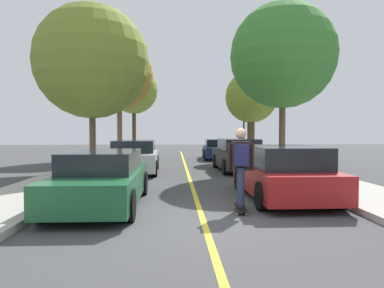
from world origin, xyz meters
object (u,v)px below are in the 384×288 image
parked_car_left_near (135,157)px  street_tree_left_far (134,90)px  parked_car_right_nearest (283,173)px  street_tree_left_near (119,76)px  fire_hydrant (279,162)px  street_tree_right_near (251,98)px  streetlamp (244,103)px  street_tree_left_nearest (92,62)px  skateboard (240,208)px  parked_car_left_nearest (102,179)px  street_tree_right_nearest (283,56)px  parked_car_right_far (219,149)px  parked_car_right_near (238,155)px  skateboarder (241,163)px

parked_car_left_near → street_tree_left_far: (-1.74, 15.12, 4.57)m
parked_car_right_nearest → street_tree_left_near: size_ratio=0.57×
parked_car_left_near → fire_hydrant: (6.00, -0.75, -0.19)m
parked_car_left_near → street_tree_right_near: street_tree_right_near is taller
streetlamp → parked_car_right_nearest: bearing=-97.2°
street_tree_left_nearest → skateboard: size_ratio=8.01×
parked_car_left_nearest → streetlamp: bearing=66.8°
street_tree_right_nearest → parked_car_left_near: bearing=177.1°
parked_car_right_nearest → parked_car_right_far: size_ratio=1.01×
parked_car_right_near → street_tree_left_far: 16.63m
parked_car_left_nearest → street_tree_left_near: (-1.74, 13.93, 4.61)m
street_tree_left_nearest → skateboarder: size_ratio=4.03×
street_tree_right_near → streetlamp: streetlamp is taller
parked_car_left_near → street_tree_left_near: (-1.74, 7.28, 4.56)m
parked_car_right_nearest → fire_hydrant: 5.46m
street_tree_right_near → skateboard: (-3.12, -13.14, -3.67)m
parked_car_right_nearest → fire_hydrant: (1.50, 5.25, -0.18)m
parked_car_left_near → parked_car_right_far: 8.42m
skateboard → skateboarder: 0.98m
parked_car_right_near → street_tree_left_near: bearing=132.2°
parked_car_left_nearest → parked_car_right_nearest: 4.55m
parked_car_right_near → fire_hydrant: (1.50, -1.15, -0.20)m
street_tree_left_far → street_tree_right_nearest: (7.98, -15.45, -0.33)m
street_tree_left_nearest → street_tree_right_nearest: 7.99m
parked_car_right_near → street_tree_left_near: (-6.24, 6.88, 4.55)m
parked_car_left_near → street_tree_left_nearest: bearing=-178.8°
parked_car_right_near → street_tree_right_nearest: bearing=-22.6°
street_tree_right_near → streetlamp: 2.20m
street_tree_left_near → street_tree_left_far: (0.00, 7.84, 0.01)m
parked_car_right_nearest → parked_car_right_near: parked_car_right_near is taller
parked_car_left_nearest → parked_car_right_far: (4.50, 13.76, -0.01)m
street_tree_left_nearest → street_tree_right_near: (7.98, 5.74, -0.89)m
street_tree_right_nearest → fire_hydrant: 4.46m
parked_car_right_nearest → skateboard: size_ratio=4.84×
street_tree_right_nearest → street_tree_right_near: size_ratio=1.35×
street_tree_left_near → parked_car_right_near: bearing=-47.8°
street_tree_left_near → skateboarder: bearing=-71.8°
parked_car_left_near → street_tree_right_near: 9.00m
street_tree_left_far → street_tree_right_nearest: bearing=-62.7°
parked_car_right_near → streetlamp: size_ratio=0.69×
parked_car_left_near → street_tree_left_far: size_ratio=0.59×
street_tree_left_near → street_tree_left_far: bearing=90.0°
parked_car_left_near → skateboard: (3.12, -7.43, -0.59)m
parked_car_right_far → fire_hydrant: bearing=-79.2°
parked_car_right_nearest → skateboarder: size_ratio=2.43×
street_tree_left_nearest → street_tree_right_nearest: size_ratio=0.98×
parked_car_right_near → street_tree_left_far: street_tree_left_far is taller
parked_car_left_near → skateboarder: (3.12, -7.46, 0.39)m
parked_car_left_near → street_tree_left_nearest: 4.34m
street_tree_right_nearest → parked_car_right_far: bearing=103.2°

